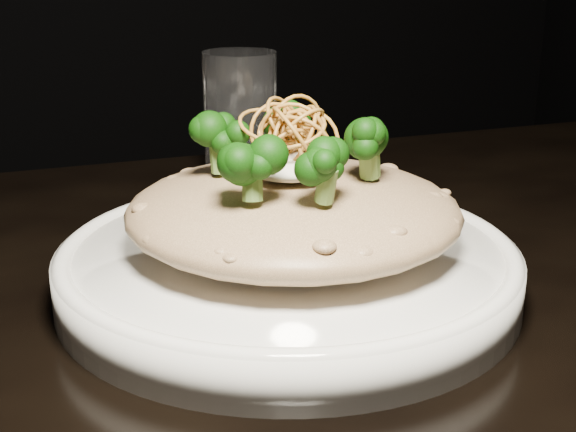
% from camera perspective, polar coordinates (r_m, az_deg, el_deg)
% --- Properties ---
extents(table, '(1.10, 0.80, 0.75)m').
position_cam_1_polar(table, '(0.61, 8.71, -11.92)').
color(table, black).
rests_on(table, ground).
extents(plate, '(0.31, 0.31, 0.03)m').
position_cam_1_polar(plate, '(0.55, 0.00, -3.87)').
color(plate, white).
rests_on(plate, table).
extents(risotto, '(0.23, 0.23, 0.05)m').
position_cam_1_polar(risotto, '(0.54, 0.40, 0.38)').
color(risotto, brown).
rests_on(risotto, plate).
extents(broccoli, '(0.16, 0.16, 0.06)m').
position_cam_1_polar(broccoli, '(0.51, 0.69, 5.72)').
color(broccoli, black).
rests_on(broccoli, risotto).
extents(cheese, '(0.06, 0.06, 0.02)m').
position_cam_1_polar(cheese, '(0.52, 0.10, 3.62)').
color(cheese, white).
rests_on(cheese, risotto).
extents(shallots, '(0.06, 0.06, 0.04)m').
position_cam_1_polar(shallots, '(0.52, 0.36, 6.53)').
color(shallots, '#92521E').
rests_on(shallots, cheese).
extents(drinking_glass, '(0.07, 0.07, 0.13)m').
position_cam_1_polar(drinking_glass, '(0.80, -3.40, 7.04)').
color(drinking_glass, white).
rests_on(drinking_glass, table).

